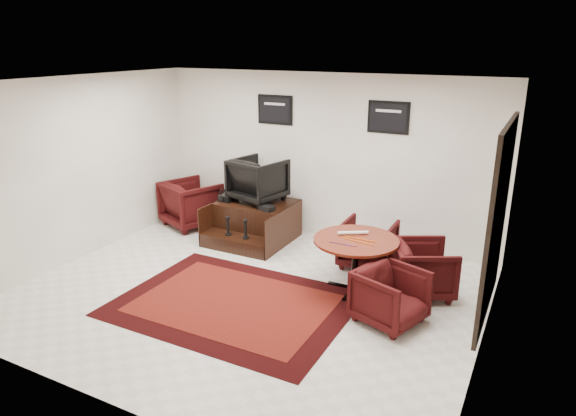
{
  "coord_description": "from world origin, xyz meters",
  "views": [
    {
      "loc": [
        3.38,
        -5.32,
        3.28
      ],
      "look_at": [
        0.17,
        0.9,
        0.99
      ],
      "focal_mm": 32.0,
      "sensor_mm": 36.0,
      "label": 1
    }
  ],
  "objects_px": {
    "shine_podium": "(255,222)",
    "table_chair_corner": "(390,294)",
    "shine_chair": "(258,178)",
    "table_chair_back": "(368,242)",
    "table_chair_window": "(423,266)",
    "armchair_side": "(191,201)",
    "meeting_table": "(356,245)"
  },
  "relations": [
    {
      "from": "meeting_table",
      "to": "table_chair_window",
      "type": "xyz_separation_m",
      "value": [
        0.85,
        0.31,
        -0.26
      ]
    },
    {
      "from": "meeting_table",
      "to": "armchair_side",
      "type": "bearing_deg",
      "value": 163.26
    },
    {
      "from": "table_chair_back",
      "to": "table_chair_window",
      "type": "relative_size",
      "value": 0.98
    },
    {
      "from": "table_chair_window",
      "to": "table_chair_corner",
      "type": "xyz_separation_m",
      "value": [
        -0.17,
        -0.92,
        -0.02
      ]
    },
    {
      "from": "armchair_side",
      "to": "table_chair_corner",
      "type": "distance_m",
      "value": 4.6
    },
    {
      "from": "shine_podium",
      "to": "table_chair_corner",
      "type": "distance_m",
      "value": 3.31
    },
    {
      "from": "shine_chair",
      "to": "armchair_side",
      "type": "height_order",
      "value": "shine_chair"
    },
    {
      "from": "shine_chair",
      "to": "meeting_table",
      "type": "bearing_deg",
      "value": 164.72
    },
    {
      "from": "shine_chair",
      "to": "meeting_table",
      "type": "height_order",
      "value": "shine_chair"
    },
    {
      "from": "shine_chair",
      "to": "armchair_side",
      "type": "distance_m",
      "value": 1.52
    },
    {
      "from": "armchair_side",
      "to": "table_chair_corner",
      "type": "relative_size",
      "value": 1.23
    },
    {
      "from": "shine_chair",
      "to": "table_chair_back",
      "type": "height_order",
      "value": "shine_chair"
    },
    {
      "from": "table_chair_window",
      "to": "table_chair_back",
      "type": "bearing_deg",
      "value": 33.15
    },
    {
      "from": "table_chair_back",
      "to": "table_chair_corner",
      "type": "bearing_deg",
      "value": 117.15
    },
    {
      "from": "armchair_side",
      "to": "table_chair_window",
      "type": "distance_m",
      "value": 4.51
    },
    {
      "from": "shine_chair",
      "to": "table_chair_window",
      "type": "distance_m",
      "value": 3.23
    },
    {
      "from": "shine_podium",
      "to": "table_chair_window",
      "type": "distance_m",
      "value": 3.13
    },
    {
      "from": "meeting_table",
      "to": "table_chair_back",
      "type": "relative_size",
      "value": 1.47
    },
    {
      "from": "table_chair_window",
      "to": "armchair_side",
      "type": "bearing_deg",
      "value": 52.84
    },
    {
      "from": "table_chair_back",
      "to": "table_chair_corner",
      "type": "distance_m",
      "value": 1.66
    },
    {
      "from": "shine_podium",
      "to": "meeting_table",
      "type": "bearing_deg",
      "value": -24.88
    },
    {
      "from": "shine_podium",
      "to": "table_chair_back",
      "type": "height_order",
      "value": "table_chair_back"
    },
    {
      "from": "shine_chair",
      "to": "armchair_side",
      "type": "relative_size",
      "value": 0.88
    },
    {
      "from": "armchair_side",
      "to": "table_chair_corner",
      "type": "bearing_deg",
      "value": -179.65
    },
    {
      "from": "armchair_side",
      "to": "table_chair_back",
      "type": "distance_m",
      "value": 3.5
    },
    {
      "from": "shine_podium",
      "to": "table_chair_window",
      "type": "bearing_deg",
      "value": -13.09
    },
    {
      "from": "shine_podium",
      "to": "meeting_table",
      "type": "distance_m",
      "value": 2.45
    },
    {
      "from": "table_chair_window",
      "to": "table_chair_corner",
      "type": "bearing_deg",
      "value": 142.3
    },
    {
      "from": "armchair_side",
      "to": "meeting_table",
      "type": "xyz_separation_m",
      "value": [
        3.6,
        -1.08,
        0.19
      ]
    },
    {
      "from": "table_chair_back",
      "to": "shine_podium",
      "type": "bearing_deg",
      "value": -5.64
    },
    {
      "from": "meeting_table",
      "to": "shine_podium",
      "type": "bearing_deg",
      "value": 155.12
    },
    {
      "from": "meeting_table",
      "to": "table_chair_window",
      "type": "height_order",
      "value": "table_chair_window"
    }
  ]
}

